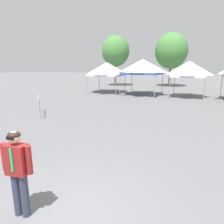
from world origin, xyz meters
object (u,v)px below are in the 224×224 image
at_px(canopy_tent_behind_right, 143,67).
at_px(tree_behind_tents_right, 171,51).
at_px(canopy_tent_right_of_center, 107,69).
at_px(person_foreground, 18,168).
at_px(tree_behind_tents_center, 116,51).
at_px(crowd_barrier_mid_lot, 39,103).
at_px(canopy_tent_behind_center, 189,69).

distance_m(canopy_tent_behind_right, tree_behind_tents_right, 10.06).
height_order(canopy_tent_right_of_center, canopy_tent_behind_right, canopy_tent_behind_right).
xyz_separation_m(person_foreground, tree_behind_tents_center, (-7.49, 25.26, 3.87)).
xyz_separation_m(canopy_tent_behind_right, crowd_barrier_mid_lot, (-3.74, -10.67, -2.06)).
bearing_deg(canopy_tent_behind_right, person_foreground, -84.48).
relative_size(canopy_tent_right_of_center, person_foreground, 1.96).
xyz_separation_m(tree_behind_tents_right, crowd_barrier_mid_lot, (-5.43, -20.37, -4.12)).
height_order(canopy_tent_behind_right, crowd_barrier_mid_lot, canopy_tent_behind_right).
xyz_separation_m(tree_behind_tents_center, crowd_barrier_mid_lot, (2.07, -18.52, -4.15)).
distance_m(canopy_tent_right_of_center, canopy_tent_behind_right, 4.03).
distance_m(canopy_tent_behind_center, tree_behind_tents_right, 10.19).
height_order(canopy_tent_behind_right, tree_behind_tents_center, tree_behind_tents_center).
relative_size(canopy_tent_behind_center, tree_behind_tents_center, 0.47).
distance_m(tree_behind_tents_center, crowd_barrier_mid_lot, 19.09).
bearing_deg(tree_behind_tents_center, canopy_tent_right_of_center, -76.52).
distance_m(person_foreground, crowd_barrier_mid_lot, 8.65).
relative_size(canopy_tent_behind_right, tree_behind_tents_right, 0.52).
relative_size(person_foreground, tree_behind_tents_center, 0.25).
relative_size(canopy_tent_behind_right, crowd_barrier_mid_lot, 2.30).
height_order(tree_behind_tents_right, crowd_barrier_mid_lot, tree_behind_tents_right).
bearing_deg(crowd_barrier_mid_lot, tree_behind_tents_center, 96.38).
bearing_deg(canopy_tent_right_of_center, person_foreground, -72.22).
bearing_deg(canopy_tent_behind_center, canopy_tent_behind_right, -178.33).
relative_size(canopy_tent_behind_right, person_foreground, 2.12).
bearing_deg(canopy_tent_right_of_center, canopy_tent_behind_center, -1.47).
relative_size(canopy_tent_behind_right, tree_behind_tents_center, 0.53).
height_order(canopy_tent_right_of_center, tree_behind_tents_right, tree_behind_tents_right).
bearing_deg(tree_behind_tents_right, canopy_tent_behind_center, -74.58).
bearing_deg(canopy_tent_behind_right, tree_behind_tents_right, 80.11).
bearing_deg(canopy_tent_behind_right, canopy_tent_behind_center, 1.67).
height_order(person_foreground, crowd_barrier_mid_lot, person_foreground).
bearing_deg(canopy_tent_behind_center, tree_behind_tents_right, 105.42).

